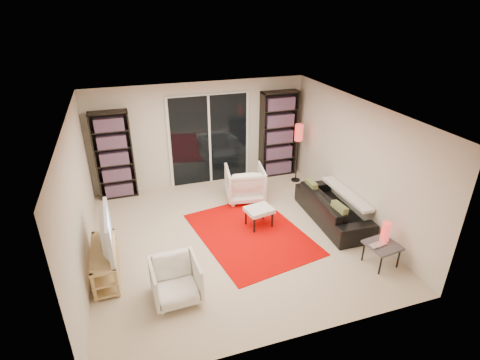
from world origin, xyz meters
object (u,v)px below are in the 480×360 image
sofa (333,207)px  tv_stand (105,262)px  ottoman (259,211)px  side_table (382,246)px  bookshelf_left (114,156)px  armchair_front (176,281)px  bookshelf_right (278,134)px  floor_lamp (298,138)px  armchair_back (245,183)px

sofa → tv_stand: bearing=96.5°
ottoman → side_table: 2.30m
bookshelf_left → sofa: (4.03, -2.40, -0.69)m
sofa → armchair_front: 3.54m
tv_stand → ottoman: bearing=12.1°
bookshelf_right → floor_lamp: (0.28, -0.52, 0.05)m
floor_lamp → bookshelf_left: bearing=172.8°
sofa → bookshelf_left: bearing=60.9°
tv_stand → side_table: tv_stand is taller
armchair_back → bookshelf_right: bearing=-130.6°
tv_stand → bookshelf_right: bearing=33.7°
side_table → tv_stand: bearing=165.6°
sofa → armchair_front: size_ratio=2.80×
side_table → floor_lamp: floor_lamp is taller
armchair_front → side_table: bearing=-7.1°
bookshelf_left → armchair_front: bearing=-79.1°
sofa → armchair_back: bearing=46.4°
armchair_front → bookshelf_left: bearing=98.4°
bookshelf_left → armchair_back: 2.89m
bookshelf_left → side_table: (4.07, -3.88, -0.62)m
sofa → floor_lamp: size_ratio=1.37×
tv_stand → armchair_front: bearing=-40.5°
bookshelf_left → side_table: bearing=-43.7°
tv_stand → side_table: 4.50m
sofa → floor_lamp: (0.10, 1.88, 0.81)m
sofa → ottoman: size_ratio=3.45×
floor_lamp → bookshelf_right: bearing=118.1°
tv_stand → armchair_back: 3.43m
bookshelf_left → armchair_front: size_ratio=2.79×
armchair_back → bookshelf_left: bearing=-11.2°
bookshelf_left → bookshelf_right: (3.85, -0.00, 0.07)m
bookshelf_right → armchair_back: 1.70m
bookshelf_left → floor_lamp: size_ratio=1.36×
bookshelf_right → tv_stand: 5.04m
armchair_back → sofa: bearing=144.2°
armchair_back → side_table: (1.42, -2.88, -0.02)m
bookshelf_right → floor_lamp: bookshelf_right is taller
bookshelf_left → armchair_front: bookshelf_left is taller
sofa → side_table: bearing=-176.8°
armchair_back → floor_lamp: floor_lamp is taller
armchair_front → ottoman: armchair_front is taller
ottoman → floor_lamp: 2.39m
armchair_back → side_table: size_ratio=1.51×
armchair_back → ottoman: bearing=94.7°
side_table → floor_lamp: size_ratio=0.38×
tv_stand → floor_lamp: (4.42, 2.24, 0.83)m
side_table → bookshelf_right: bearing=93.2°
bookshelf_right → armchair_back: size_ratio=2.53×
side_table → armchair_front: bearing=175.4°
tv_stand → ottoman: tv_stand is taller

